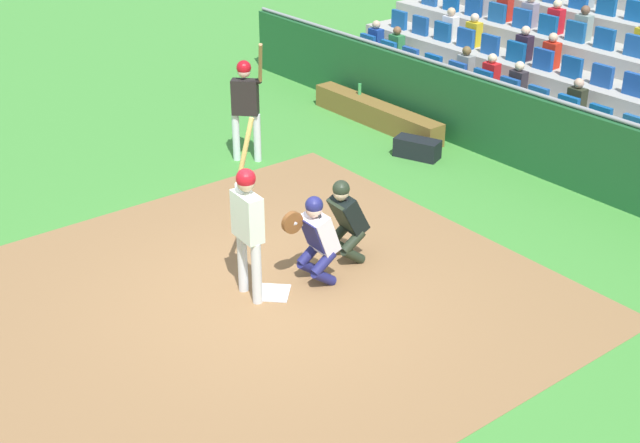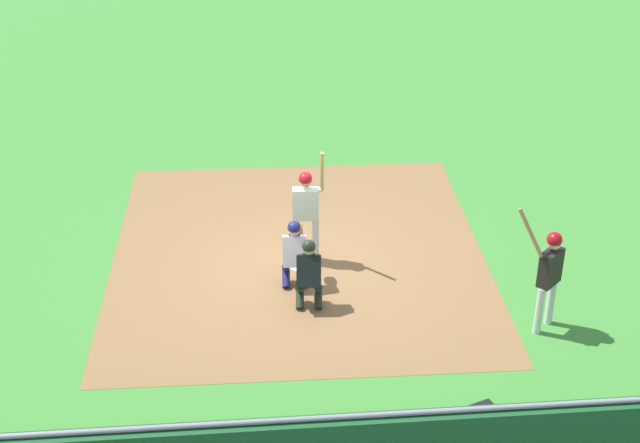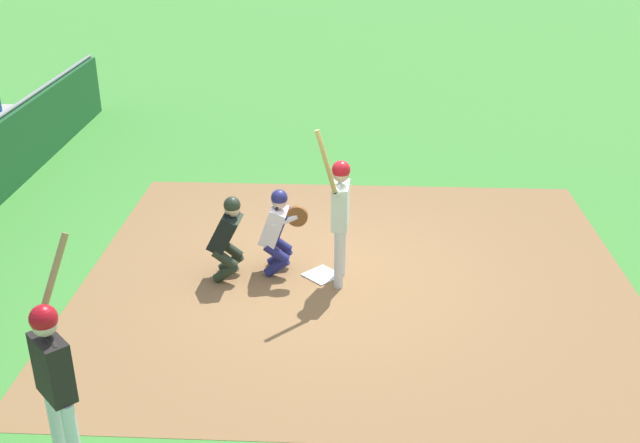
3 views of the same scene
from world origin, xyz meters
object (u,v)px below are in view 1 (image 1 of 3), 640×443
(home_plate_marker, at_px, (272,293))
(dugout_bench, at_px, (377,114))
(home_plate_umpire, at_px, (346,217))
(on_deck_batter, at_px, (246,99))
(water_bottle_on_bench, at_px, (360,89))
(batter_at_plate, at_px, (247,218))
(equipment_duffel_bag, at_px, (417,148))
(catcher_crouching, at_px, (316,235))

(home_plate_marker, relative_size, dugout_bench, 0.13)
(home_plate_umpire, distance_m, on_deck_batter, 4.00)
(home_plate_umpire, relative_size, water_bottle_on_bench, 5.67)
(batter_at_plate, distance_m, on_deck_batter, 4.58)
(home_plate_marker, distance_m, batter_at_plate, 1.17)
(water_bottle_on_bench, bearing_deg, equipment_duffel_bag, 164.38)
(home_plate_marker, xyz_separation_m, equipment_duffel_bag, (2.13, -4.79, 0.16))
(equipment_duffel_bag, bearing_deg, home_plate_umpire, 99.62)
(home_plate_marker, height_order, equipment_duffel_bag, equipment_duffel_bag)
(batter_at_plate, bearing_deg, home_plate_marker, -120.04)
(batter_at_plate, height_order, on_deck_batter, batter_at_plate)
(on_deck_batter, bearing_deg, dugout_bench, -92.09)
(water_bottle_on_bench, bearing_deg, catcher_crouching, 133.56)
(batter_at_plate, xyz_separation_m, equipment_duffel_bag, (1.99, -5.04, -0.97))
(home_plate_umpire, height_order, equipment_duffel_bag, home_plate_umpire)
(home_plate_marker, xyz_separation_m, on_deck_batter, (3.92, -2.34, 1.13))
(dugout_bench, distance_m, water_bottle_on_bench, 0.71)
(home_plate_marker, relative_size, on_deck_batter, 0.19)
(catcher_crouching, distance_m, on_deck_batter, 4.41)
(home_plate_marker, xyz_separation_m, home_plate_umpire, (0.07, -1.33, 0.68))
(catcher_crouching, bearing_deg, batter_at_plate, 73.15)
(equipment_duffel_bag, bearing_deg, catcher_crouching, 97.38)
(home_plate_marker, bearing_deg, equipment_duffel_bag, -66.00)
(equipment_duffel_bag, relative_size, on_deck_batter, 0.36)
(water_bottle_on_bench, bearing_deg, home_plate_umpire, 136.75)
(water_bottle_on_bench, height_order, on_deck_batter, on_deck_batter)
(home_plate_marker, relative_size, water_bottle_on_bench, 1.96)
(batter_at_plate, bearing_deg, catcher_crouching, -106.85)
(catcher_crouching, relative_size, water_bottle_on_bench, 5.79)
(home_plate_marker, bearing_deg, dugout_bench, -54.44)
(dugout_bench, height_order, equipment_duffel_bag, dugout_bench)
(dugout_bench, xyz_separation_m, equipment_duffel_bag, (-1.68, 0.55, -0.05))
(home_plate_marker, bearing_deg, catcher_crouching, -100.99)
(catcher_crouching, bearing_deg, home_plate_marker, 79.01)
(water_bottle_on_bench, bearing_deg, home_plate_marker, 129.23)
(home_plate_marker, height_order, home_plate_umpire, home_plate_umpire)
(batter_at_plate, bearing_deg, equipment_duffel_bag, -68.49)
(home_plate_umpire, height_order, water_bottle_on_bench, home_plate_umpire)
(batter_at_plate, bearing_deg, water_bottle_on_bench, -52.96)
(on_deck_batter, bearing_deg, home_plate_marker, 149.16)
(batter_at_plate, bearing_deg, on_deck_batter, -34.47)
(dugout_bench, relative_size, equipment_duffel_bag, 4.10)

